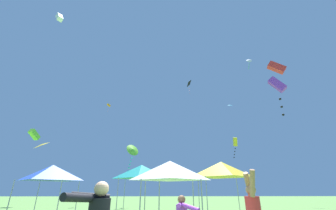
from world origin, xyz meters
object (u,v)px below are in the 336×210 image
canopy_tent_blue (52,173)px  kite_cyan_delta (230,105)px  canopy_tent_yellow (222,169)px  kite_white_box (59,17)px  kite_purple_box (277,85)px  kite_yellow_box (235,142)px  canopy_tent_teal (141,172)px  kite_red_box (276,68)px  kite_orange_box (109,105)px  kite_yellow_diamond (41,145)px  canopy_tent_white (170,170)px  kite_lime_delta (133,151)px  kite_lime_box (34,135)px  kite_black_diamond (189,84)px  kite_white_delta (249,61)px

canopy_tent_blue → kite_cyan_delta: (18.52, 17.84, 12.20)m
canopy_tent_yellow → kite_white_box: kite_white_box is taller
kite_purple_box → kite_yellow_box: kite_yellow_box is taller
canopy_tent_teal → kite_red_box: (11.23, -3.87, 8.04)m
kite_orange_box → kite_yellow_box: bearing=4.1°
kite_yellow_box → canopy_tent_blue: bearing=-136.6°
kite_yellow_diamond → canopy_tent_teal: bearing=-32.8°
canopy_tent_white → kite_lime_delta: size_ratio=0.93×
canopy_tent_blue → kite_yellow_diamond: (-8.65, 13.19, 4.41)m
canopy_tent_blue → kite_lime_box: size_ratio=2.35×
canopy_tent_blue → kite_black_diamond: 14.25m
kite_orange_box → kite_lime_delta: 10.67m
kite_purple_box → kite_white_delta: 28.60m
canopy_tent_white → kite_lime_delta: (-3.93, 14.38, 3.45)m
canopy_tent_teal → kite_lime_delta: kite_lime_delta is taller
kite_cyan_delta → kite_yellow_box: kite_cyan_delta is taller
canopy_tent_yellow → canopy_tent_white: (-4.03, -5.14, -0.50)m
kite_white_box → kite_yellow_diamond: (-9.02, 16.99, -4.95)m
canopy_tent_white → kite_orange_box: (-8.85, 19.58, 11.36)m
kite_lime_delta → kite_yellow_diamond: 12.53m
canopy_tent_white → kite_red_box: size_ratio=2.08×
canopy_tent_blue → kite_yellow_diamond: 16.37m
kite_red_box → kite_yellow_diamond: kite_red_box is taller
kite_lime_box → kite_cyan_delta: kite_cyan_delta is taller
kite_orange_box → kite_lime_box: 12.15m
canopy_tent_white → kite_white_box: kite_white_box is taller
kite_lime_delta → kite_white_delta: 29.63m
kite_red_box → kite_white_delta: (7.54, 19.70, 14.19)m
canopy_tent_yellow → kite_black_diamond: 9.49m
canopy_tent_blue → kite_lime_box: (-6.29, 7.38, 4.34)m
kite_lime_box → kite_black_diamond: size_ratio=0.97×
canopy_tent_yellow → kite_black_diamond: (-1.76, 3.13, 8.79)m
canopy_tent_white → kite_black_diamond: 12.64m
canopy_tent_white → kite_lime_box: size_ratio=2.23×
canopy_tent_white → kite_orange_box: size_ratio=2.34×
kite_cyan_delta → kite_black_diamond: 16.01m
canopy_tent_blue → canopy_tent_white: canopy_tent_blue is taller
kite_purple_box → kite_yellow_box: bearing=80.4°
kite_lime_box → kite_lime_delta: kite_lime_box is taller
canopy_tent_blue → kite_red_box: bearing=0.9°
canopy_tent_blue → kite_purple_box: kite_purple_box is taller
kite_white_delta → kite_yellow_diamond: (-32.82, -6.78, -18.20)m
kite_purple_box → kite_lime_delta: bearing=133.6°
canopy_tent_yellow → kite_lime_box: size_ratio=2.66×
kite_lime_delta → kite_yellow_box: size_ratio=1.04×
kite_orange_box → kite_yellow_diamond: kite_orange_box is taller
canopy_tent_yellow → kite_lime_delta: bearing=130.8°
kite_yellow_diamond → kite_red_box: bearing=-27.1°
kite_lime_box → kite_yellow_diamond: size_ratio=0.79×
canopy_tent_yellow → kite_white_box: bearing=-154.2°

